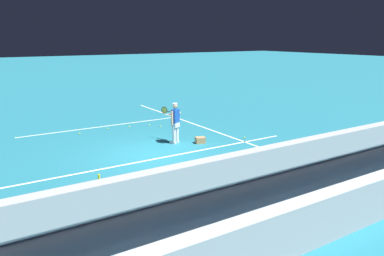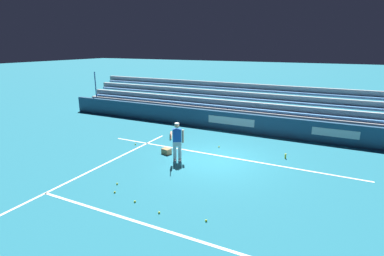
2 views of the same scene
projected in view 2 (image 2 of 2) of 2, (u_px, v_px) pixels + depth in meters
ground_plane at (218, 160)px, 13.16m from camera, size 160.00×160.00×0.00m
court_baseline_white at (222, 156)px, 13.59m from camera, size 12.00×0.10×0.01m
court_sideline_white at (79, 176)px, 11.49m from camera, size 0.10×12.00×0.01m
court_service_line_white at (145, 224)px, 8.42m from camera, size 8.22×0.10×0.01m
back_wall_sponsor_board at (249, 124)px, 17.08m from camera, size 26.32×0.25×1.10m
bleacher_stand at (257, 114)px, 18.61m from camera, size 25.00×2.40×2.95m
tennis_player at (177, 142)px, 12.75m from camera, size 0.56×1.07×1.71m
ball_box_cardboard at (166, 151)px, 13.84m from camera, size 0.47×0.40×0.26m
tennis_ball_by_box at (219, 147)px, 14.75m from camera, size 0.07×0.07×0.07m
tennis_ball_far_right at (159, 213)px, 8.95m from camera, size 0.07×0.07×0.07m
tennis_ball_on_baseline at (206, 221)px, 8.54m from camera, size 0.07×0.07×0.07m
tennis_ball_midcourt at (117, 184)px, 10.81m from camera, size 0.07×0.07×0.07m
tennis_ball_stray_back at (115, 192)px, 10.20m from camera, size 0.07×0.07×0.07m
tennis_ball_near_player at (135, 144)px, 15.12m from camera, size 0.07×0.07×0.07m
tennis_ball_toward_net at (135, 202)px, 9.58m from camera, size 0.07×0.07×0.07m
water_bottle at (285, 156)px, 13.29m from camera, size 0.07×0.07×0.22m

